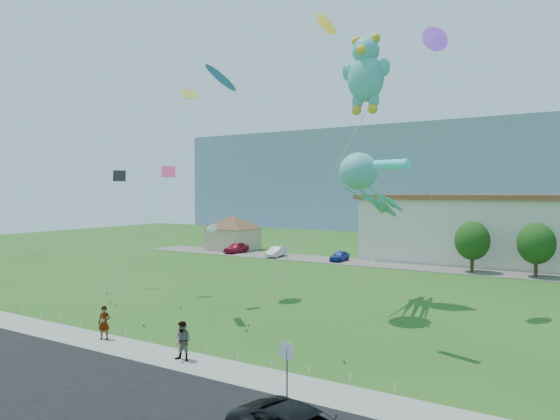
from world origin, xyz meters
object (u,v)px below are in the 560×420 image
Objects in this scene: parked_car_red at (236,248)px; teddy_bear_kite at (366,72)px; pedestrian_left at (104,323)px; octopus_kite at (367,185)px; stop_sign at (287,356)px; pavilion at (233,229)px; pedestrian_right at (183,341)px; parked_car_silver at (276,252)px; parked_car_blue at (340,256)px.

teddy_bear_kite is (26.20, -18.96, 17.08)m from parked_car_red.
octopus_kite is at bearing 29.52° from pedestrian_left.
pedestrian_left is at bearing -115.04° from teddy_bear_kite.
octopus_kite is (27.88, -22.97, 8.23)m from parked_car_red.
stop_sign is 26.11m from teddy_bear_kite.
stop_sign is at bearing -32.91° from pedestrian_left.
stop_sign is at bearing -48.30° from parked_car_red.
octopus_kite is (-2.83, 16.13, 7.14)m from stop_sign.
pavilion reaches higher than pedestrian_right.
pavilion is at bearing 151.55° from parked_car_silver.
pedestrian_left is at bearing 169.54° from pedestrian_right.
stop_sign is (33.50, -42.21, -1.15)m from pavilion.
parked_car_blue is 27.49m from teddy_bear_kite.
parked_car_red is 15.72m from parked_car_blue.
octopus_kite is 9.86m from teddy_bear_kite.
pavilion is 40.70m from octopus_kite.
parked_car_blue is at bearing -3.32° from parked_car_silver.
pavilion is 4.72× the size of pedestrian_right.
pedestrian_right is at bearing -54.03° from parked_car_red.
pedestrian_left is (20.44, -40.35, -1.97)m from pavilion.
pedestrian_left is 0.52× the size of parked_car_blue.
octopus_kite is (20.92, -22.22, 8.27)m from parked_car_silver.
parked_car_blue is 0.27× the size of octopus_kite.
pavilion is 10.74m from parked_car_silver.
pedestrian_left reaches higher than parked_car_red.
pedestrian_left is 0.45× the size of parked_car_red.
pedestrian_right is at bearing -78.28° from parked_car_blue.
teddy_bear_kite reaches higher than parked_car_silver.
pavilion reaches higher than parked_car_blue.
pavilion is 39.33m from teddy_bear_kite.
parked_car_red is (-17.65, 37.25, -0.28)m from pedestrian_left.
pavilion is 53.90m from stop_sign.
pedestrian_right is 38.36m from parked_car_blue.
octopus_kite reaches higher than pavilion.
parked_car_silver is at bearing 133.28° from octopus_kite.
stop_sign is 49.73m from parked_car_red.
pedestrian_right is 0.48× the size of parked_car_silver.
teddy_bear_kite is at bearing -61.43° from parked_car_blue.
parked_car_silver is (-10.69, 36.49, -0.32)m from pedestrian_left.
teddy_bear_kite reaches higher than pedestrian_right.
parked_car_red is 0.20× the size of teddy_bear_kite.
octopus_kite reaches higher than pedestrian_right.
parked_car_silver is at bearing -177.12° from parked_car_blue.
teddy_bear_kite is at bearing -50.27° from parked_car_silver.
octopus_kite reaches higher than parked_car_silver.
pavilion is 48.80m from pedestrian_right.
octopus_kite reaches higher than stop_sign.
stop_sign is 0.60× the size of parked_car_red.
parked_car_red is at bearing 144.11° from teddy_bear_kite.
pedestrian_right reaches higher than parked_car_blue.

